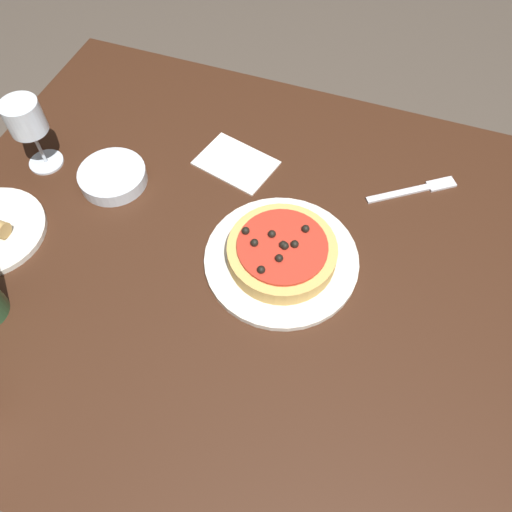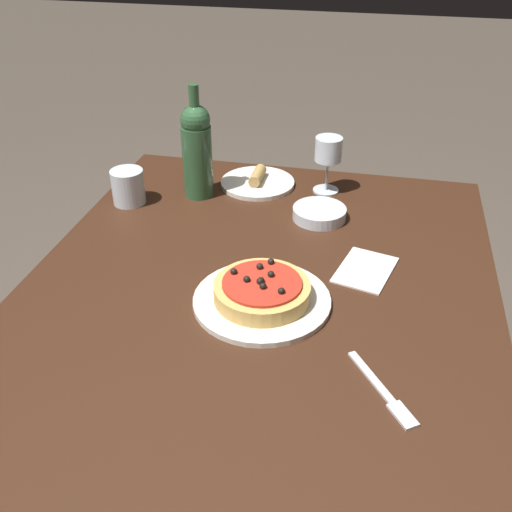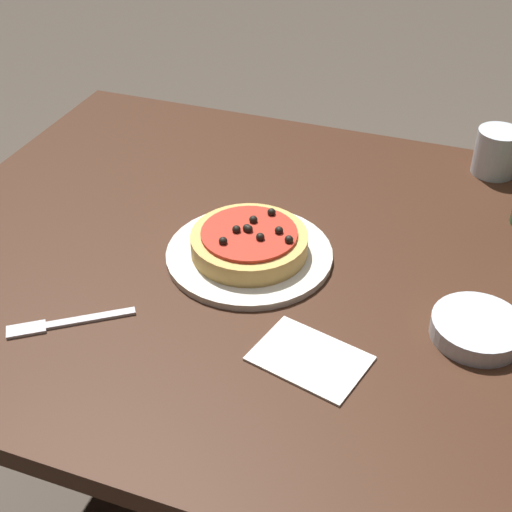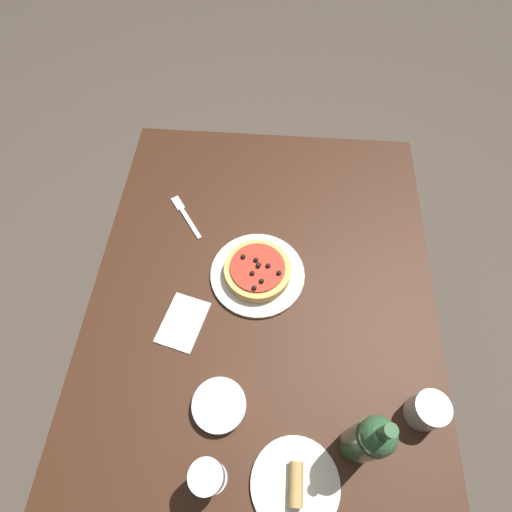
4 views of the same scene
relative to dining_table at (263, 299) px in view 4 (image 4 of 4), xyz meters
name	(u,v)px [view 4 (image 4 of 4)]	position (x,y,z in m)	size (l,w,h in m)	color
ground_plane	(261,357)	(0.00, 0.00, -0.63)	(14.00, 14.00, 0.00)	#4C4238
dining_table	(263,299)	(0.00, 0.00, 0.00)	(1.26, 0.99, 0.71)	#381E11
dinner_plate	(257,274)	(0.04, 0.02, 0.09)	(0.28, 0.28, 0.01)	silver
pizza	(258,270)	(0.04, 0.02, 0.11)	(0.19, 0.19, 0.05)	tan
wine_glass	(207,477)	(-0.49, 0.09, 0.20)	(0.07, 0.07, 0.15)	silver
wine_bottle	(368,440)	(-0.40, -0.25, 0.21)	(0.08, 0.08, 0.30)	#2D5633
water_cup	(427,411)	(-0.32, -0.41, 0.13)	(0.09, 0.09, 0.09)	silver
side_bowl	(219,406)	(-0.34, 0.09, 0.10)	(0.13, 0.13, 0.03)	silver
fork	(185,214)	(0.24, 0.27, 0.08)	(0.17, 0.13, 0.00)	silver
side_plate	(295,484)	(-0.49, -0.11, 0.09)	(0.21, 0.21, 0.04)	silver
paper_napkin	(183,322)	(-0.12, 0.22, 0.08)	(0.18, 0.14, 0.00)	silver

